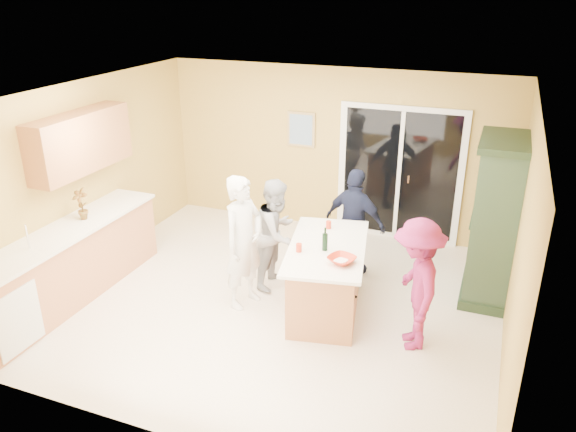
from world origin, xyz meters
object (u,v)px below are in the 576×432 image
(woman_navy, at_px, (355,223))
(woman_magenta, at_px, (416,285))
(kitchen_island, at_px, (326,280))
(green_hutch, at_px, (495,222))
(woman_white, at_px, (244,242))
(woman_grey, at_px, (277,233))

(woman_navy, height_order, woman_magenta, woman_navy)
(kitchen_island, xyz_separation_m, green_hutch, (1.82, 1.11, 0.60))
(woman_white, height_order, woman_grey, woman_white)
(woman_navy, xyz_separation_m, woman_magenta, (1.05, -1.38, -0.00))
(green_hutch, height_order, woman_magenta, green_hutch)
(kitchen_island, distance_m, woman_magenta, 1.22)
(green_hutch, distance_m, woman_magenta, 1.63)
(woman_magenta, bearing_deg, woman_grey, -129.50)
(woman_white, bearing_deg, green_hutch, -48.73)
(woman_navy, relative_size, woman_magenta, 1.00)
(green_hutch, relative_size, woman_white, 1.23)
(woman_white, bearing_deg, woman_navy, -24.23)
(green_hutch, bearing_deg, woman_white, -154.60)
(woman_grey, bearing_deg, green_hutch, -69.06)
(green_hutch, bearing_deg, woman_grey, -164.62)
(green_hutch, xyz_separation_m, woman_magenta, (-0.70, -1.45, -0.26))
(woman_white, height_order, woman_navy, woman_white)
(kitchen_island, bearing_deg, woman_white, -178.58)
(woman_navy, bearing_deg, woman_grey, 51.45)
(woman_navy, bearing_deg, green_hutch, -162.62)
(kitchen_island, bearing_deg, woman_navy, 75.22)
(green_hutch, distance_m, woman_navy, 1.77)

